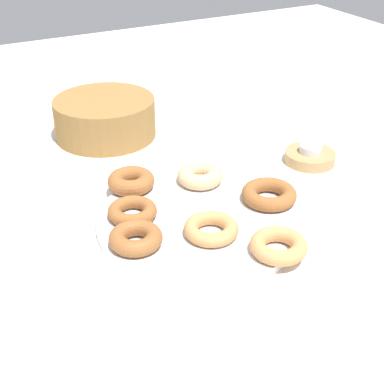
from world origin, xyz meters
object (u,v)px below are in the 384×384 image
object	(u,v)px
donut_1	(200,175)
tealight	(311,149)
donut_plate	(201,219)
donut_6	(136,238)
donut_5	(269,194)
basket	(105,118)
donut_0	(211,229)
donut_2	(278,246)
candle_holder	(310,157)
donut_3	(131,181)
donut_4	(132,211)

from	to	relation	value
donut_1	tealight	size ratio (longest dim) A/B	1.84
donut_plate	donut_6	distance (m)	0.13
donut_1	tealight	world-z (taller)	donut_1
donut_6	tealight	bearing A→B (deg)	15.39
donut_5	donut_1	bearing A→B (deg)	123.47
basket	donut_0	bearing A→B (deg)	-89.13
donut_plate	donut_5	xyz separation A→B (m)	(0.12, -0.01, 0.02)
donut_2	candle_holder	xyz separation A→B (m)	(0.24, 0.23, -0.01)
donut_1	donut_5	xyz separation A→B (m)	(0.07, -0.11, -0.00)
donut_3	basket	bearing A→B (deg)	79.64
donut_plate	donut_4	size ratio (longest dim) A/B	4.24
basket	donut_5	bearing A→B (deg)	-70.43
donut_2	tealight	bearing A→B (deg)	43.87
tealight	donut_4	bearing A→B (deg)	-174.14
donut_3	basket	size ratio (longest dim) A/B	0.39
donut_plate	donut_0	size ratio (longest dim) A/B	4.00
donut_1	candle_holder	distance (m)	0.24
donut_0	donut_3	size ratio (longest dim) A/B	1.03
donut_plate	donut_3	size ratio (longest dim) A/B	4.11
donut_plate	tealight	size ratio (longest dim) A/B	7.65
donut_4	donut_2	bearing A→B (deg)	-51.03
donut_0	donut_3	distance (m)	0.20
donut_5	candle_holder	world-z (taller)	donut_5
donut_plate	donut_2	size ratio (longest dim) A/B	3.98
donut_1	donut_5	world-z (taller)	donut_1
donut_plate	donut_3	bearing A→B (deg)	115.07
donut_5	donut_6	world-z (taller)	same
basket	donut_1	bearing A→B (deg)	-76.48
donut_plate	basket	world-z (taller)	basket
donut_plate	donut_5	size ratio (longest dim) A/B	3.63
donut_6	donut_plate	bearing A→B (deg)	11.33
candle_holder	donut_3	bearing A→B (deg)	172.37
donut_0	donut_2	xyz separation A→B (m)	(0.06, -0.08, 0.00)
donut_0	basket	distance (m)	0.44
donut_5	tealight	size ratio (longest dim) A/B	2.11
donut_4	candle_holder	distance (m)	0.39
donut_2	donut_4	distance (m)	0.24
donut_1	donut_5	distance (m)	0.13
donut_4	donut_0	bearing A→B (deg)	-49.79
donut_2	basket	bearing A→B (deg)	97.71
donut_2	donut_1	bearing A→B (deg)	90.36
donut_4	basket	size ratio (longest dim) A/B	0.38
donut_2	tealight	size ratio (longest dim) A/B	1.93
donut_1	donut_2	bearing A→B (deg)	-89.64
donut_5	basket	distance (m)	0.43
donut_plate	tealight	distance (m)	0.30
candle_holder	donut_plate	bearing A→B (deg)	-162.93
donut_plate	donut_4	distance (m)	0.11
donut_4	donut_3	bearing A→B (deg)	68.68
donut_0	donut_2	world-z (taller)	donut_2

